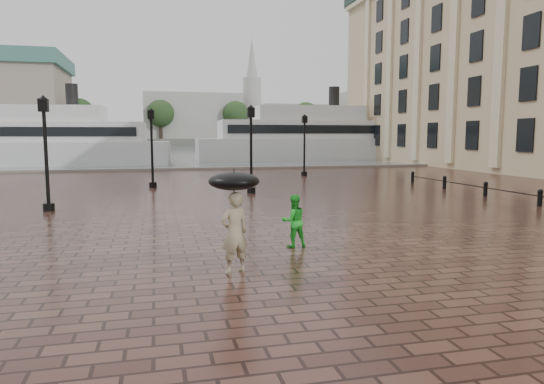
{
  "coord_description": "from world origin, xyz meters",
  "views": [
    {
      "loc": [
        -1.81,
        -10.63,
        2.98
      ],
      "look_at": [
        1.36,
        2.54,
        1.4
      ],
      "focal_mm": 32.0,
      "sensor_mm": 36.0,
      "label": 1
    }
  ],
  "objects_px": {
    "adult_pedestrian": "(234,233)",
    "ferry_far": "(308,138)",
    "ferry_near": "(43,141)",
    "child_pedestrian": "(294,221)",
    "street_lamps": "(159,147)"
  },
  "relations": [
    {
      "from": "child_pedestrian",
      "to": "ferry_far",
      "type": "distance_m",
      "value": 47.36
    },
    {
      "from": "street_lamps",
      "to": "ferry_near",
      "type": "height_order",
      "value": "ferry_near"
    },
    {
      "from": "ferry_far",
      "to": "adult_pedestrian",
      "type": "bearing_deg",
      "value": -108.56
    },
    {
      "from": "street_lamps",
      "to": "child_pedestrian",
      "type": "height_order",
      "value": "street_lamps"
    },
    {
      "from": "adult_pedestrian",
      "to": "ferry_near",
      "type": "distance_m",
      "value": 43.97
    },
    {
      "from": "street_lamps",
      "to": "ferry_near",
      "type": "distance_m",
      "value": 26.54
    },
    {
      "from": "adult_pedestrian",
      "to": "ferry_far",
      "type": "bearing_deg",
      "value": -127.49
    },
    {
      "from": "street_lamps",
      "to": "ferry_near",
      "type": "xyz_separation_m",
      "value": [
        -11.06,
        24.13,
        0.1
      ]
    },
    {
      "from": "street_lamps",
      "to": "ferry_far",
      "type": "xyz_separation_m",
      "value": [
        18.17,
        29.01,
        0.36
      ]
    },
    {
      "from": "child_pedestrian",
      "to": "ferry_far",
      "type": "xyz_separation_m",
      "value": [
        14.83,
        44.93,
        1.97
      ]
    },
    {
      "from": "child_pedestrian",
      "to": "street_lamps",
      "type": "bearing_deg",
      "value": -83.7
    },
    {
      "from": "ferry_near",
      "to": "child_pedestrian",
      "type": "bearing_deg",
      "value": -65.99
    },
    {
      "from": "ferry_near",
      "to": "street_lamps",
      "type": "bearing_deg",
      "value": -61.15
    },
    {
      "from": "adult_pedestrian",
      "to": "ferry_far",
      "type": "xyz_separation_m",
      "value": [
        16.77,
        47.02,
        1.79
      ]
    },
    {
      "from": "adult_pedestrian",
      "to": "ferry_near",
      "type": "xyz_separation_m",
      "value": [
        -12.46,
        42.14,
        1.53
      ]
    }
  ]
}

